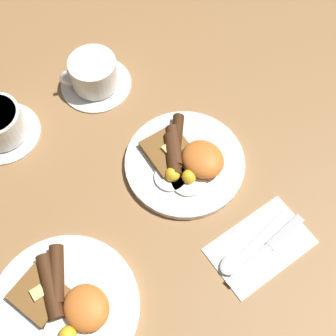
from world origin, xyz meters
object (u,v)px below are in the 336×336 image
at_px(breakfast_plate_near, 185,160).
at_px(breakfast_plate_far, 65,306).
at_px(teacup_near, 94,75).
at_px(spoon, 239,257).
at_px(knife, 270,246).

relative_size(breakfast_plate_near, breakfast_plate_far, 0.92).
height_order(breakfast_plate_near, teacup_near, teacup_near).
xyz_separation_m(teacup_near, spoon, (-0.47, 0.02, -0.02)).
distance_m(breakfast_plate_near, spoon, 0.21).
distance_m(knife, spoon, 0.06).
distance_m(breakfast_plate_near, breakfast_plate_far, 0.34).
bearing_deg(breakfast_plate_near, spoon, 167.27).
relative_size(breakfast_plate_near, spoon, 1.30).
bearing_deg(breakfast_plate_far, knife, -112.17).
bearing_deg(breakfast_plate_near, breakfast_plate_far, 104.51).
height_order(teacup_near, spoon, teacup_near).
height_order(teacup_near, knife, teacup_near).
xyz_separation_m(breakfast_plate_near, breakfast_plate_far, (-0.08, 0.33, -0.00)).
height_order(breakfast_plate_far, teacup_near, teacup_near).
distance_m(breakfast_plate_near, teacup_near, 0.27).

